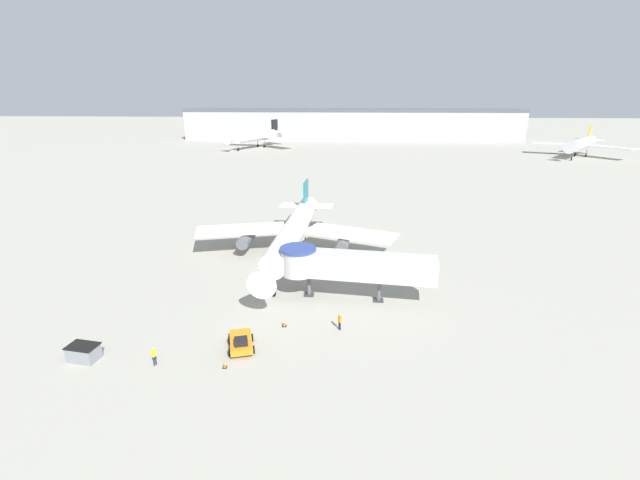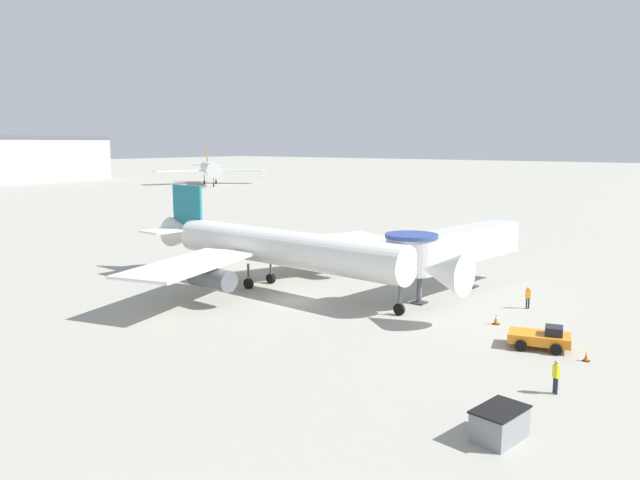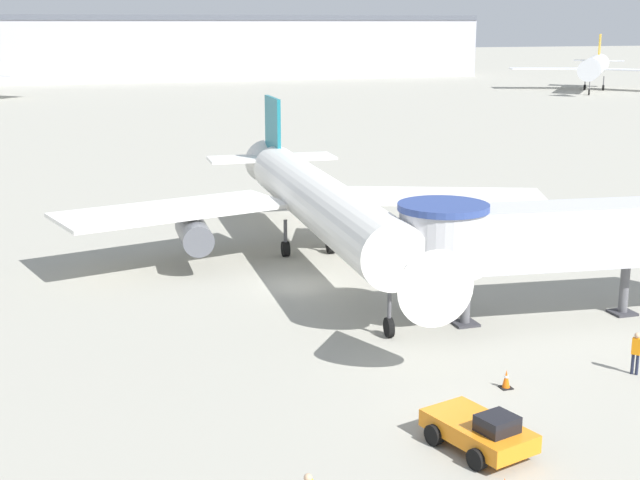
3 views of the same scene
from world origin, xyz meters
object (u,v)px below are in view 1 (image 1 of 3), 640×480
at_px(jet_bridge, 345,265).
at_px(ground_crew_wing_walker, 340,321).
at_px(background_jet_gold_tail, 581,144).
at_px(service_container_gray, 84,352).
at_px(ground_crew_marshaller, 154,355).
at_px(main_airplane, 293,232).
at_px(traffic_cone_apron_front, 225,365).
at_px(traffic_cone_near_nose, 284,323).
at_px(background_jet_black_tail, 257,136).
at_px(pushback_tug_orange, 241,342).

height_order(jet_bridge, ground_crew_wing_walker, jet_bridge).
xyz_separation_m(jet_bridge, background_jet_gold_tail, (84.80, 121.22, 0.77)).
height_order(service_container_gray, ground_crew_marshaller, ground_crew_marshaller).
distance_m(ground_crew_marshaller, ground_crew_wing_walker, 17.03).
bearing_deg(main_airplane, traffic_cone_apron_front, -92.58).
bearing_deg(traffic_cone_apron_front, background_jet_gold_tail, 54.94).
distance_m(main_airplane, traffic_cone_near_nose, 19.53).
distance_m(service_container_gray, background_jet_gold_tail, 172.22).
bearing_deg(background_jet_gold_tail, service_container_gray, -90.41).
xyz_separation_m(traffic_cone_near_nose, background_jet_black_tail, (-33.69, 149.43, 4.59)).
relative_size(ground_crew_marshaller, background_jet_gold_tail, 0.06).
distance_m(traffic_cone_near_nose, ground_crew_wing_walker, 5.57).
relative_size(traffic_cone_near_nose, background_jet_black_tail, 0.02).
bearing_deg(traffic_cone_apron_front, ground_crew_wing_walker, 35.50).
relative_size(traffic_cone_apron_front, ground_crew_wing_walker, 0.36).
bearing_deg(traffic_cone_apron_front, pushback_tug_orange, 76.15).
xyz_separation_m(main_airplane, ground_crew_wing_walker, (7.03, -19.51, -2.65)).
bearing_deg(traffic_cone_apron_front, background_jet_black_tail, 100.73).
height_order(traffic_cone_apron_front, background_jet_black_tail, background_jet_black_tail).
bearing_deg(ground_crew_wing_walker, main_airplane, -22.83).
relative_size(main_airplane, pushback_tug_orange, 8.03).
bearing_deg(jet_bridge, service_container_gray, -142.81).
bearing_deg(traffic_cone_near_nose, service_container_gray, -157.68).
relative_size(traffic_cone_apron_front, traffic_cone_near_nose, 0.85).
xyz_separation_m(ground_crew_marshaller, background_jet_black_tail, (-23.63, 156.61, 3.92)).
xyz_separation_m(traffic_cone_near_nose, ground_crew_wing_walker, (5.53, -0.31, 0.65)).
distance_m(jet_bridge, background_jet_black_tail, 148.16).
bearing_deg(service_container_gray, jet_bridge, 30.92).
xyz_separation_m(jet_bridge, traffic_cone_near_nose, (-5.92, -6.66, -3.71)).
relative_size(main_airplane, traffic_cone_near_nose, 44.44).
bearing_deg(pushback_tug_orange, background_jet_gold_tail, 38.47).
distance_m(service_container_gray, traffic_cone_apron_front, 12.53).
bearing_deg(traffic_cone_apron_front, ground_crew_marshaller, -179.44).
xyz_separation_m(jet_bridge, traffic_cone_apron_front, (-9.94, -13.79, -3.77)).
bearing_deg(service_container_gray, background_jet_black_tail, 96.26).
bearing_deg(ground_crew_marshaller, traffic_cone_apron_front, -58.01).
height_order(main_airplane, ground_crew_marshaller, main_airplane).
bearing_deg(ground_crew_marshaller, background_jet_black_tail, 40.01).
bearing_deg(main_airplane, pushback_tug_orange, -91.51).
bearing_deg(background_jet_black_tail, main_airplane, -49.80).
bearing_deg(ground_crew_marshaller, background_jet_gold_tail, -5.30).
distance_m(traffic_cone_apron_front, ground_crew_wing_walker, 11.75).
distance_m(traffic_cone_apron_front, background_jet_black_tail, 159.40).
bearing_deg(ground_crew_wing_walker, traffic_cone_near_nose, 44.11).
bearing_deg(traffic_cone_near_nose, ground_crew_marshaller, -144.44).
relative_size(service_container_gray, traffic_cone_near_nose, 3.77).
distance_m(pushback_tug_orange, ground_crew_wing_walker, 9.67).
xyz_separation_m(main_airplane, background_jet_gold_tail, (92.22, 108.69, 1.18)).
distance_m(background_jet_gold_tail, background_jet_black_tail, 126.26).
bearing_deg(jet_bridge, traffic_cone_near_nose, -125.34).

